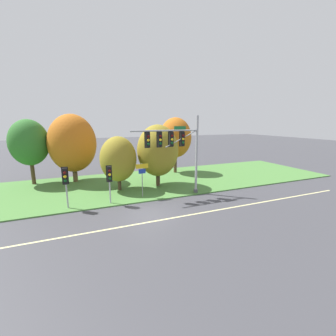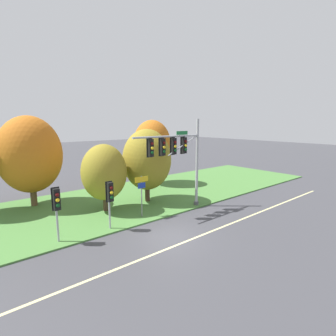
{
  "view_description": "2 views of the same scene",
  "coord_description": "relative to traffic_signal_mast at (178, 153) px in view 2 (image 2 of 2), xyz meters",
  "views": [
    {
      "loc": [
        -4.6,
        -14.57,
        6.62
      ],
      "look_at": [
        2.65,
        2.99,
        2.65
      ],
      "focal_mm": 24.0,
      "sensor_mm": 36.0,
      "label": 1
    },
    {
      "loc": [
        -9.67,
        -11.5,
        6.88
      ],
      "look_at": [
        3.41,
        4.22,
        3.27
      ],
      "focal_mm": 28.0,
      "sensor_mm": 36.0,
      "label": 2
    }
  ],
  "objects": [
    {
      "name": "ground_plane",
      "position": [
        -3.44,
        -3.03,
        -4.59
      ],
      "size": [
        160.0,
        160.0,
        0.0
      ],
      "primitive_type": "plane",
      "color": "#3D3D42"
    },
    {
      "name": "lane_stripe",
      "position": [
        -3.44,
        -4.23,
        -4.58
      ],
      "size": [
        36.0,
        0.16,
        0.01
      ],
      "primitive_type": "cube",
      "color": "beige",
      "rests_on": "ground"
    },
    {
      "name": "grass_verge",
      "position": [
        -3.44,
        5.22,
        -4.54
      ],
      "size": [
        48.0,
        11.5,
        0.1
      ],
      "primitive_type": "cube",
      "color": "#477A38",
      "rests_on": "ground"
    },
    {
      "name": "traffic_signal_mast",
      "position": [
        0.0,
        0.0,
        0.0
      ],
      "size": [
        6.24,
        0.49,
        7.01
      ],
      "color": "#9EA0A5",
      "rests_on": "grass_verge"
    },
    {
      "name": "pedestrian_signal_near_kerb",
      "position": [
        -8.93,
        0.16,
        -2.14
      ],
      "size": [
        0.46,
        0.55,
        3.22
      ],
      "color": "#9EA0A5",
      "rests_on": "grass_verge"
    },
    {
      "name": "pedestrian_signal_further_along",
      "position": [
        -5.76,
        -0.02,
        -2.22
      ],
      "size": [
        0.46,
        0.55,
        3.13
      ],
      "color": "#9EA0A5",
      "rests_on": "grass_verge"
    },
    {
      "name": "route_sign_post",
      "position": [
        -2.91,
        0.68,
        -2.45
      ],
      "size": [
        1.1,
        0.08,
        2.98
      ],
      "color": "slate",
      "rests_on": "grass_verge"
    },
    {
      "name": "tree_left_of_mast",
      "position": [
        -8.32,
        8.46,
        -0.29
      ],
      "size": [
        4.92,
        4.92,
        7.29
      ],
      "color": "brown",
      "rests_on": "grass_verge"
    },
    {
      "name": "tree_behind_signpost",
      "position": [
        -4.41,
        3.48,
        -1.47
      ],
      "size": [
        3.42,
        3.42,
        5.16
      ],
      "color": "#423021",
      "rests_on": "grass_verge"
    },
    {
      "name": "tree_mid_verge",
      "position": [
        -0.45,
        3.47,
        -0.87
      ],
      "size": [
        4.13,
        4.13,
        6.21
      ],
      "color": "#423021",
      "rests_on": "grass_verge"
    },
    {
      "name": "tree_tall_centre",
      "position": [
        3.7,
        8.37,
        -0.02
      ],
      "size": [
        4.02,
        4.02,
        6.99
      ],
      "color": "#4C3823",
      "rests_on": "grass_verge"
    }
  ]
}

